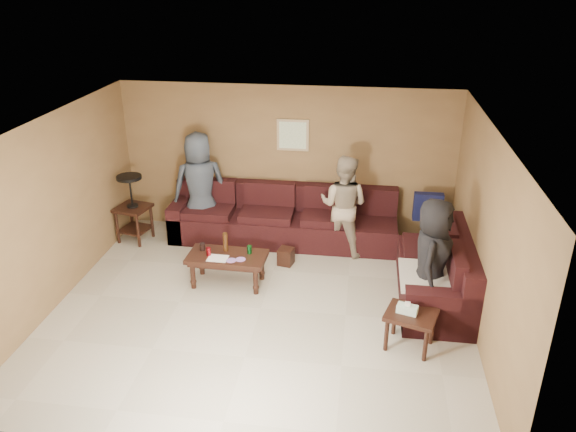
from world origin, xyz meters
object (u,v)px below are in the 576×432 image
Objects in this scene: waste_bin at (286,256)px; person_left at (200,186)px; coffee_table at (227,259)px; person_middle at (344,205)px; person_right at (432,259)px; end_table_left at (133,207)px; side_table_right at (410,318)px; sectional_sofa at (330,240)px.

person_left is (-1.54, 0.80, 0.77)m from waste_bin.
person_middle reaches higher than coffee_table.
person_left is 1.12× the size of person_middle.
person_right is (3.56, -1.86, -0.08)m from person_left.
person_middle is at bearing 150.76° from person_left.
waste_bin is (2.60, -0.48, -0.47)m from end_table_left.
side_table_right is 0.90m from person_right.
person_right is at bearing -7.85° from coffee_table.
waste_bin is at bearing -10.45° from end_table_left.
waste_bin is at bearing 49.78° from person_middle.
person_right is at bearing -18.44° from end_table_left.
end_table_left is at bearing 147.97° from coffee_table.
person_left is at bearing 16.71° from end_table_left.
person_right is at bearing 70.06° from side_table_right.
end_table_left is 1.15m from person_left.
side_table_right is (1.09, -2.08, 0.09)m from sectional_sofa.
person_left is (-3.29, 2.62, 0.49)m from side_table_right.
person_right reaches higher than end_table_left.
person_middle is at bearing 1.11° from end_table_left.
person_left reaches higher than end_table_left.
end_table_left is 0.70× the size of person_right.
side_table_right is 0.39× the size of person_left.
coffee_table is 2.04m from person_middle.
person_right is at bearing -27.72° from waste_bin.
person_left is at bearing 118.08° from coffee_table.
waste_bin is (-1.75, 1.82, -0.28)m from side_table_right.
sectional_sofa is 0.73m from waste_bin.
person_right is (1.19, -1.61, 0.01)m from person_middle.
coffee_table is at bearing -32.03° from end_table_left.
coffee_table is 0.63× the size of person_left.
coffee_table is 0.70× the size of person_middle.
sectional_sofa is 6.71× the size of side_table_right.
person_middle is (-0.92, 2.36, 0.39)m from side_table_right.
person_middle is 0.99× the size of person_right.
side_table_right is at bearing -46.10° from waste_bin.
person_middle is (0.17, 0.29, 0.48)m from sectional_sofa.
side_table_right is at bearing -27.81° from end_table_left.
coffee_table is at bearing 94.96° from person_left.
end_table_left reaches higher than sectional_sofa.
end_table_left is at bearing 152.19° from side_table_right.
coffee_table is 4.34× the size of waste_bin.
person_right is (2.02, -1.06, 0.68)m from waste_bin.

